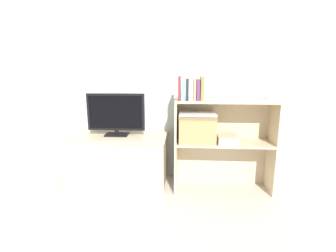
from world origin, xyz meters
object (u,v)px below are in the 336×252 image
at_px(book_crimson, 179,88).
at_px(magazine_stack, 227,139).
at_px(book_skyblue, 183,90).
at_px(book_plum, 198,90).
at_px(book_tan, 195,90).
at_px(baby_monitor, 271,94).
at_px(storage_basket_left, 197,127).
at_px(book_ivory, 191,86).
at_px(tv, 116,113).
at_px(laptop, 197,114).
at_px(tv_stand, 118,160).
at_px(book_charcoal, 187,90).
at_px(book_olive, 202,89).

distance_m(book_crimson, magazine_stack, 0.65).
distance_m(book_skyblue, book_plum, 0.13).
relative_size(book_skyblue, book_tan, 0.93).
height_order(book_tan, baby_monitor, book_tan).
bearing_deg(book_crimson, storage_basket_left, 13.20).
bearing_deg(book_tan, magazine_stack, 4.05).
xyz_separation_m(book_crimson, book_skyblue, (0.03, 0.00, -0.02)).
distance_m(book_ivory, storage_basket_left, 0.39).
relative_size(tv, book_tan, 2.97).
distance_m(book_crimson, book_ivory, 0.10).
height_order(storage_basket_left, laptop, laptop).
bearing_deg(tv_stand, book_crimson, -10.39).
relative_size(tv_stand, book_skyblue, 5.59).
xyz_separation_m(book_tan, laptop, (0.03, 0.04, -0.22)).
bearing_deg(baby_monitor, book_ivory, -175.70).
bearing_deg(tv, book_tan, -8.44).
xyz_separation_m(tv, baby_monitor, (1.44, -0.06, 0.20)).
bearing_deg(tv, storage_basket_left, -5.25).
bearing_deg(baby_monitor, book_plum, -175.27).
relative_size(book_plum, storage_basket_left, 0.54).
height_order(book_skyblue, laptop, book_skyblue).
xyz_separation_m(book_charcoal, book_ivory, (0.03, 0.00, 0.03)).
height_order(book_ivory, book_tan, book_ivory).
bearing_deg(tv, book_charcoal, -9.25).
xyz_separation_m(book_charcoal, book_olive, (0.13, 0.00, 0.01)).
bearing_deg(book_plum, book_tan, 180.00).
xyz_separation_m(tv, book_tan, (0.75, -0.11, 0.24)).
relative_size(tv_stand, book_ivory, 3.97).
height_order(book_olive, magazine_stack, book_olive).
bearing_deg(tv, book_crimson, -10.25).
xyz_separation_m(laptop, magazine_stack, (0.28, -0.02, -0.23)).
relative_size(book_charcoal, book_ivory, 0.76).
bearing_deg(book_plum, tv_stand, 171.77).
distance_m(tv_stand, book_plum, 1.06).
bearing_deg(book_olive, magazine_stack, 5.08).
distance_m(tv, book_olive, 0.86).
bearing_deg(book_plum, book_skyblue, 180.00).
bearing_deg(storage_basket_left, book_plum, -93.17).
height_order(book_crimson, storage_basket_left, book_crimson).
bearing_deg(magazine_stack, book_charcoal, -176.65).
relative_size(book_tan, storage_basket_left, 0.55).
distance_m(tv, laptop, 0.79).
distance_m(laptop, magazine_stack, 0.36).
bearing_deg(baby_monitor, laptop, -178.69).
height_order(tv, book_charcoal, book_charcoal).
bearing_deg(book_skyblue, book_charcoal, 0.00).
distance_m(book_skyblue, book_charcoal, 0.03).
bearing_deg(book_plum, book_crimson, 180.00).
height_order(tv, storage_basket_left, tv).
distance_m(book_olive, storage_basket_left, 0.37).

